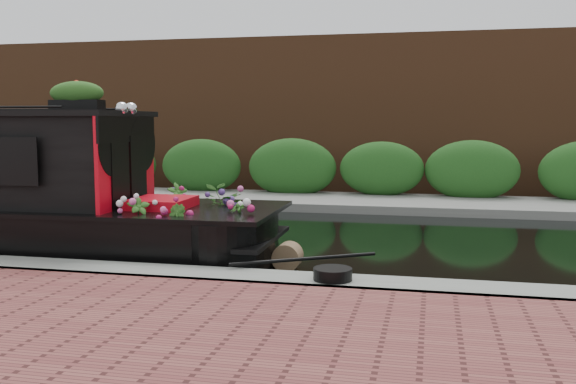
# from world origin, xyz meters

# --- Properties ---
(ground) EXTENTS (80.00, 80.00, 0.00)m
(ground) POSITION_xyz_m (0.00, 0.00, 0.00)
(ground) COLOR black
(ground) RESTS_ON ground
(near_bank_coping) EXTENTS (40.00, 0.60, 0.50)m
(near_bank_coping) POSITION_xyz_m (0.00, -3.30, 0.00)
(near_bank_coping) COLOR gray
(near_bank_coping) RESTS_ON ground
(far_bank_path) EXTENTS (40.00, 2.40, 0.34)m
(far_bank_path) POSITION_xyz_m (0.00, 4.20, 0.00)
(far_bank_path) COLOR slate
(far_bank_path) RESTS_ON ground
(far_hedge) EXTENTS (40.00, 1.10, 2.80)m
(far_hedge) POSITION_xyz_m (0.00, 5.10, 0.00)
(far_hedge) COLOR #22541C
(far_hedge) RESTS_ON ground
(far_brick_wall) EXTENTS (40.00, 1.00, 8.00)m
(far_brick_wall) POSITION_xyz_m (0.00, 7.20, 0.00)
(far_brick_wall) COLOR brown
(far_brick_wall) RESTS_ON ground
(rope_fender) EXTENTS (0.34, 0.30, 0.34)m
(rope_fender) POSITION_xyz_m (1.66, -1.96, 0.17)
(rope_fender) COLOR brown
(rope_fender) RESTS_ON ground
(coiled_mooring_rope) EXTENTS (0.39, 0.39, 0.12)m
(coiled_mooring_rope) POSITION_xyz_m (2.43, -3.30, 0.31)
(coiled_mooring_rope) COLOR black
(coiled_mooring_rope) RESTS_ON near_bank_coping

